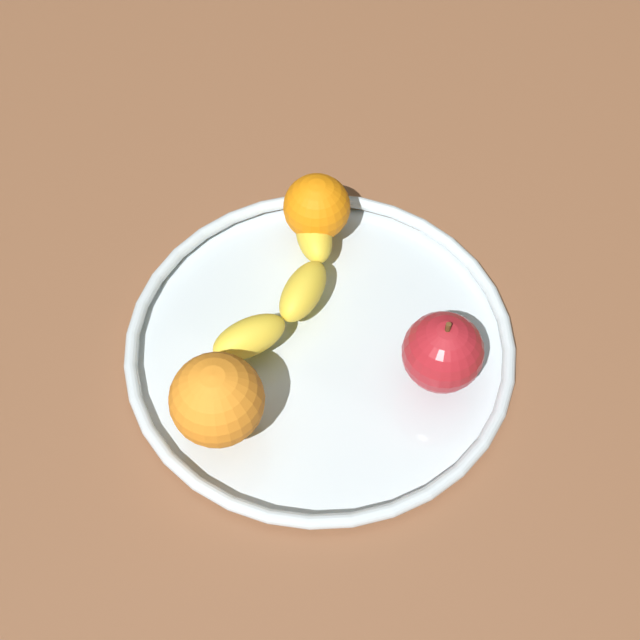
{
  "coord_description": "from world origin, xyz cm",
  "views": [
    {
      "loc": [
        -39.18,
        -18.39,
        69.94
      ],
      "look_at": [
        0.0,
        0.0,
        4.8
      ],
      "focal_mm": 51.9,
      "sensor_mm": 36.0,
      "label": 1
    }
  ],
  "objects_px": {
    "fruit_bowl": "(320,344)",
    "banana": "(290,282)",
    "orange_back_left": "(317,207)",
    "apple": "(443,352)",
    "orange_front_right": "(217,400)"
  },
  "relations": [
    {
      "from": "orange_front_right",
      "to": "orange_back_left",
      "type": "bearing_deg",
      "value": 4.2
    },
    {
      "from": "fruit_bowl",
      "to": "orange_back_left",
      "type": "height_order",
      "value": "orange_back_left"
    },
    {
      "from": "orange_front_right",
      "to": "orange_back_left",
      "type": "relative_size",
      "value": 1.23
    },
    {
      "from": "fruit_bowl",
      "to": "banana",
      "type": "xyz_separation_m",
      "value": [
        0.03,
        0.04,
        0.03
      ]
    },
    {
      "from": "banana",
      "to": "apple",
      "type": "distance_m",
      "value": 0.15
    },
    {
      "from": "banana",
      "to": "orange_back_left",
      "type": "height_order",
      "value": "orange_back_left"
    },
    {
      "from": "fruit_bowl",
      "to": "apple",
      "type": "bearing_deg",
      "value": -83.77
    },
    {
      "from": "fruit_bowl",
      "to": "orange_back_left",
      "type": "bearing_deg",
      "value": 26.51
    },
    {
      "from": "orange_front_right",
      "to": "fruit_bowl",
      "type": "bearing_deg",
      "value": -19.88
    },
    {
      "from": "banana",
      "to": "apple",
      "type": "xyz_separation_m",
      "value": [
        -0.02,
        -0.15,
        0.02
      ]
    },
    {
      "from": "apple",
      "to": "orange_front_right",
      "type": "bearing_deg",
      "value": 129.52
    },
    {
      "from": "apple",
      "to": "orange_front_right",
      "type": "xyz_separation_m",
      "value": [
        -0.12,
        0.15,
        0.0
      ]
    },
    {
      "from": "fruit_bowl",
      "to": "banana",
      "type": "relative_size",
      "value": 1.69
    },
    {
      "from": "banana",
      "to": "orange_front_right",
      "type": "bearing_deg",
      "value": -177.19
    },
    {
      "from": "apple",
      "to": "orange_back_left",
      "type": "height_order",
      "value": "apple"
    }
  ]
}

